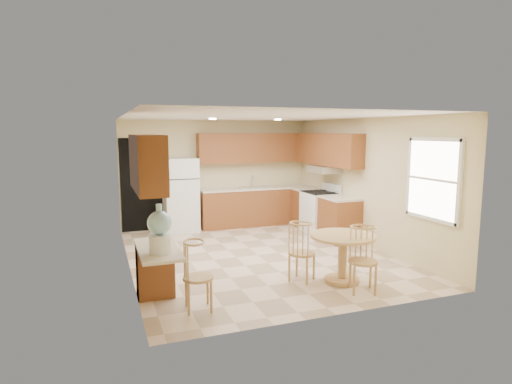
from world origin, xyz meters
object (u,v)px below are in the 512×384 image
object	(u,v)px
chair_table_b	(367,255)
chair_desk	(199,271)
dining_table	(343,251)
water_crock	(160,231)
refrigerator	(181,195)
stove	(320,212)
chair_table_a	(305,247)

from	to	relation	value
chair_table_b	chair_desk	bearing A→B (deg)	16.83
dining_table	chair_desk	world-z (taller)	chair_desk
chair_table_b	water_crock	size ratio (longest dim) A/B	1.52
refrigerator	water_crock	distance (m)	4.47
stove	chair_desk	bearing A→B (deg)	-136.83
dining_table	stove	bearing A→B (deg)	67.24
stove	refrigerator	bearing A→B (deg)	157.01
chair_table_a	chair_desk	world-z (taller)	chair_table_a
refrigerator	chair_table_b	bearing A→B (deg)	-70.09
chair_table_b	dining_table	bearing A→B (deg)	-62.75
refrigerator	chair_table_a	bearing A→B (deg)	-74.57
chair_table_a	dining_table	bearing A→B (deg)	32.29
dining_table	water_crock	xyz separation A→B (m)	(-2.70, -0.20, 0.57)
chair_desk	refrigerator	bearing A→B (deg)	177.24
refrigerator	dining_table	size ratio (longest dim) A/B	1.70
refrigerator	dining_table	distance (m)	4.47
chair_table_a	refrigerator	bearing A→B (deg)	154.37
stove	chair_desk	xyz separation A→B (m)	(-3.47, -3.26, 0.07)
dining_table	chair_table_b	world-z (taller)	chair_table_b
water_crock	chair_table_b	bearing A→B (deg)	-7.13
chair_table_a	chair_desk	bearing A→B (deg)	-114.64
refrigerator	chair_desk	world-z (taller)	refrigerator
refrigerator	water_crock	bearing A→B (deg)	-103.59
refrigerator	stove	world-z (taller)	refrigerator
water_crock	refrigerator	bearing A→B (deg)	76.41
stove	dining_table	xyz separation A→B (m)	(-1.23, -2.92, 0.00)
dining_table	chair_table_a	world-z (taller)	chair_table_a
chair_table_b	water_crock	distance (m)	2.81
dining_table	chair_table_b	xyz separation A→B (m)	(0.05, -0.54, 0.09)
stove	dining_table	size ratio (longest dim) A/B	1.12
dining_table	chair_table_a	bearing A→B (deg)	163.34
refrigerator	water_crock	size ratio (longest dim) A/B	2.73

